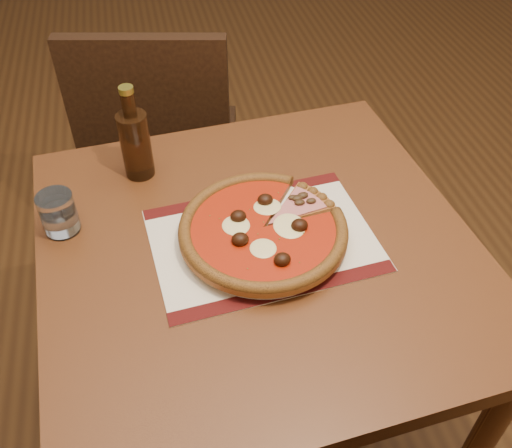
{
  "coord_description": "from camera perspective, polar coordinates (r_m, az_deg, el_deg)",
  "views": [
    {
      "loc": [
        -0.5,
        -1.9,
        1.51
      ],
      "look_at": [
        -0.34,
        -1.15,
        0.78
      ],
      "focal_mm": 40.0,
      "sensor_mm": 36.0,
      "label": 1
    }
  ],
  "objects": [
    {
      "name": "table",
      "position": [
        1.14,
        0.22,
        -5.46
      ],
      "size": [
        0.86,
        0.86,
        0.75
      ],
      "rotation": [
        0.0,
        0.0,
        0.08
      ],
      "color": "brown",
      "rests_on": "ground"
    },
    {
      "name": "chair_far",
      "position": [
        1.74,
        -9.43,
        8.04
      ],
      "size": [
        0.5,
        0.5,
        0.9
      ],
      "rotation": [
        0.0,
        0.0,
        2.93
      ],
      "color": "black",
      "rests_on": "ground"
    },
    {
      "name": "placemat",
      "position": [
        1.07,
        0.71,
        -1.59
      ],
      "size": [
        0.43,
        0.33,
        0.0
      ],
      "primitive_type": "cube",
      "rotation": [
        0.0,
        0.0,
        0.09
      ],
      "color": "beige",
      "rests_on": "table"
    },
    {
      "name": "plate",
      "position": [
        1.06,
        0.71,
        -1.21
      ],
      "size": [
        0.29,
        0.29,
        0.02
      ],
      "primitive_type": "cylinder",
      "color": "white",
      "rests_on": "placemat"
    },
    {
      "name": "pizza",
      "position": [
        1.05,
        0.72,
        -0.45
      ],
      "size": [
        0.31,
        0.31,
        0.04
      ],
      "color": "#9E5926",
      "rests_on": "plate"
    },
    {
      "name": "ham_slice",
      "position": [
        1.11,
        4.06,
        2.17
      ],
      "size": [
        0.14,
        0.11,
        0.02
      ],
      "rotation": [
        0.0,
        0.0,
        0.52
      ],
      "color": "#9E5926",
      "rests_on": "plate"
    },
    {
      "name": "water_glass",
      "position": [
        1.13,
        -19.15,
        1.03
      ],
      "size": [
        0.08,
        0.08,
        0.08
      ],
      "primitive_type": "cylinder",
      "rotation": [
        0.0,
        0.0,
        0.13
      ],
      "color": "white",
      "rests_on": "table"
    },
    {
      "name": "bottle",
      "position": [
        1.2,
        -11.98,
        8.04
      ],
      "size": [
        0.06,
        0.06,
        0.21
      ],
      "color": "#351D0D",
      "rests_on": "table"
    }
  ]
}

